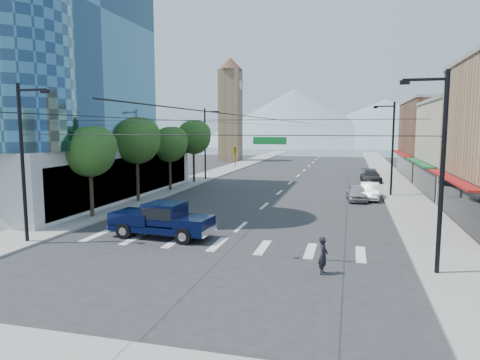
% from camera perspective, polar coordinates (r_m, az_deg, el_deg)
% --- Properties ---
extents(ground, '(160.00, 160.00, 0.00)m').
position_cam_1_polar(ground, '(23.04, -3.65, -9.57)').
color(ground, '#28282B').
rests_on(ground, ground).
extents(sidewalk_left, '(4.00, 120.00, 0.15)m').
position_cam_1_polar(sidewalk_left, '(64.18, -2.73, 1.13)').
color(sidewalk_left, gray).
rests_on(sidewalk_left, ground).
extents(sidewalk_right, '(4.00, 120.00, 0.15)m').
position_cam_1_polar(sidewalk_right, '(61.54, 19.14, 0.50)').
color(sidewalk_right, gray).
rests_on(sidewalk_right, ground).
extents(shop_far, '(12.00, 18.00, 10.00)m').
position_cam_1_polar(shop_far, '(62.39, 26.69, 4.77)').
color(shop_far, brown).
rests_on(shop_far, ground).
extents(clock_tower, '(4.80, 4.80, 20.40)m').
position_cam_1_polar(clock_tower, '(86.32, -1.29, 9.64)').
color(clock_tower, '#8C6B4C').
rests_on(clock_tower, ground).
extents(mountain_left, '(80.00, 80.00, 22.00)m').
position_cam_1_polar(mountain_left, '(172.44, 7.26, 8.34)').
color(mountain_left, gray).
rests_on(mountain_left, ground).
extents(mountain_right, '(90.00, 90.00, 18.00)m').
position_cam_1_polar(mountain_right, '(181.48, 18.78, 7.33)').
color(mountain_right, gray).
rests_on(mountain_right, ground).
extents(tree_near, '(3.65, 3.64, 6.71)m').
position_cam_1_polar(tree_near, '(32.55, -19.12, 3.82)').
color(tree_near, black).
rests_on(tree_near, ground).
extents(tree_midnear, '(4.09, 4.09, 7.52)m').
position_cam_1_polar(tree_midnear, '(38.55, -13.39, 5.33)').
color(tree_midnear, black).
rests_on(tree_midnear, ground).
extents(tree_midfar, '(3.65, 3.64, 6.71)m').
position_cam_1_polar(tree_midfar, '(44.88, -9.18, 4.86)').
color(tree_midfar, black).
rests_on(tree_midfar, ground).
extents(tree_far, '(4.09, 4.09, 7.52)m').
position_cam_1_polar(tree_far, '(51.35, -6.05, 5.82)').
color(tree_far, black).
rests_on(tree_far, ground).
extents(signal_rig, '(21.80, 0.20, 9.00)m').
position_cam_1_polar(signal_rig, '(21.17, -4.09, 1.78)').
color(signal_rig, black).
rests_on(signal_rig, ground).
extents(lamp_pole_nw, '(2.00, 0.25, 9.00)m').
position_cam_1_polar(lamp_pole_nw, '(53.96, -4.55, 5.20)').
color(lamp_pole_nw, black).
rests_on(lamp_pole_nw, ground).
extents(lamp_pole_ne, '(2.00, 0.25, 9.00)m').
position_cam_1_polar(lamp_pole_ne, '(43.18, 19.52, 4.40)').
color(lamp_pole_ne, black).
rests_on(lamp_pole_ne, ground).
extents(pickup_truck, '(6.41, 2.82, 2.12)m').
position_cam_1_polar(pickup_truck, '(26.21, -10.43, -5.16)').
color(pickup_truck, black).
rests_on(pickup_truck, ground).
extents(pedestrian, '(0.50, 0.68, 1.70)m').
position_cam_1_polar(pedestrian, '(19.85, 11.04, -9.85)').
color(pedestrian, black).
rests_on(pedestrian, ground).
extents(parked_car_near, '(2.04, 4.34, 1.43)m').
position_cam_1_polar(parked_car_near, '(40.10, 15.32, -1.68)').
color(parked_car_near, '#A4A4A9').
rests_on(parked_car_near, ground).
extents(parked_car_mid, '(1.79, 4.71, 1.54)m').
position_cam_1_polar(parked_car_mid, '(41.28, 16.92, -1.42)').
color(parked_car_mid, white).
rests_on(parked_car_mid, ground).
extents(parked_car_far, '(2.60, 5.47, 1.54)m').
position_cam_1_polar(parked_car_far, '(53.85, 17.05, 0.46)').
color(parked_car_far, '#272729').
rests_on(parked_car_far, ground).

